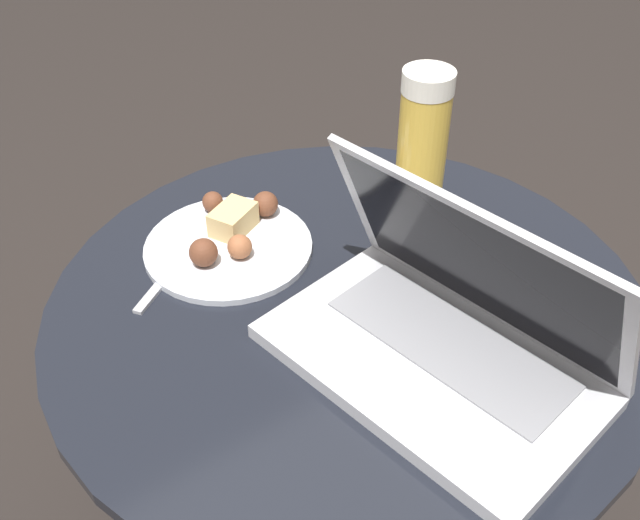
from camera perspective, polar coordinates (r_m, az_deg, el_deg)
The scene contains 6 objects.
table at distance 1.02m, azimuth 1.95°, elevation -8.99°, with size 0.74×0.74×0.52m.
napkin at distance 1.01m, azimuth -7.55°, elevation 1.02°, with size 0.17×0.14×0.00m.
laptop at distance 0.83m, azimuth 9.62°, elevation -5.34°, with size 0.39×0.27×0.22m.
beer_glass at distance 0.95m, azimuth 7.67°, elevation 7.35°, with size 0.06×0.06×0.25m.
snack_plate at distance 1.00m, azimuth -6.90°, elevation 1.58°, with size 0.22×0.22×0.05m.
fork at distance 0.99m, azimuth -10.73°, elevation -0.15°, with size 0.11×0.16×0.00m.
Camera 1 is at (0.53, -0.43, 1.14)m, focal length 42.00 mm.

